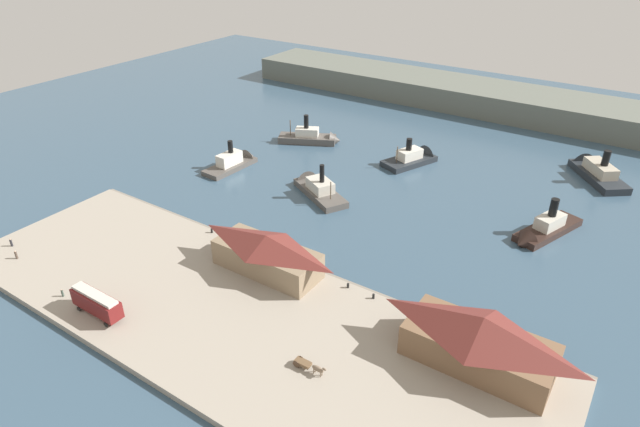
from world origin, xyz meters
name	(u,v)px	position (x,y,z in m)	size (l,w,h in m)	color
ground_plane	(303,256)	(0.00, 0.00, 0.00)	(320.00, 320.00, 0.00)	#385166
quay_promenade	(229,313)	(0.00, -22.00, 0.60)	(110.00, 36.00, 1.20)	#9E9384
seawall_edge	(292,262)	(0.00, -3.60, 0.50)	(110.00, 0.80, 1.00)	gray
ferry_shed_east_terminal	(267,253)	(-1.76, -9.05, 5.07)	(20.92, 8.52, 7.62)	#847056
ferry_shed_central_terminal	(480,340)	(39.17, -10.42, 5.61)	(21.98, 9.97, 8.68)	brown
street_tram	(96,302)	(-17.33, -34.80, 3.75)	(10.17, 2.89, 4.37)	maroon
horse_cart	(309,365)	(19.22, -25.55, 2.14)	(5.49, 1.32, 1.87)	brown
pedestrian_near_cart	(16,255)	(-44.89, -33.23, 2.01)	(0.44, 0.44, 1.79)	#4C3D33
pedestrian_walking_west	(11,243)	(-50.05, -31.29, 1.99)	(0.43, 0.43, 1.73)	#232328
pedestrian_by_tram	(62,293)	(-26.77, -35.29, 1.89)	(0.37, 0.37, 1.52)	#3D4C42
mooring_post_east	(212,231)	(-20.03, -4.99, 1.65)	(0.44, 0.44, 0.90)	black
mooring_post_center_west	(348,286)	(13.68, -5.32, 1.65)	(0.44, 0.44, 0.90)	black
mooring_post_west	(373,296)	(18.97, -5.49, 1.65)	(0.44, 0.44, 0.90)	black
ferry_departing_north	(314,138)	(-32.38, 51.20, 1.52)	(18.75, 12.87, 9.90)	#514C47
ferry_approaching_west	(542,230)	(37.85, 34.21, 1.44)	(11.46, 19.96, 9.82)	black
ferry_near_quay	(236,161)	(-40.39, 25.47, 1.36)	(6.68, 17.08, 9.67)	#514C47
ferry_outer_harbor	(415,157)	(-1.07, 54.94, 1.31)	(12.18, 17.73, 9.72)	#23282D
ferry_approaching_east	(316,187)	(-13.67, 24.71, 1.37)	(19.51, 14.21, 10.46)	#514C47
ferry_moored_west	(594,170)	(41.37, 72.66, 1.59)	(17.78, 20.04, 10.61)	#23282D
far_headland	(487,98)	(0.00, 110.00, 4.00)	(180.00, 24.00, 8.00)	#60665B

